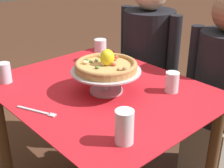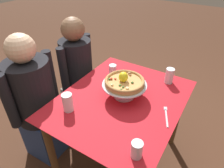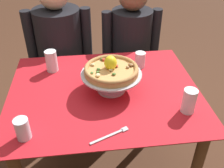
{
  "view_description": "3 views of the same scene",
  "coord_description": "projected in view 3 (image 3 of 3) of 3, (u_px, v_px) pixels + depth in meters",
  "views": [
    {
      "loc": [
        1.1,
        -0.91,
        1.45
      ],
      "look_at": [
        0.06,
        0.02,
        0.81
      ],
      "focal_mm": 49.72,
      "sensor_mm": 36.0,
      "label": 1
    },
    {
      "loc": [
        -1.07,
        -0.57,
        1.74
      ],
      "look_at": [
        -0.01,
        0.08,
        0.88
      ],
      "focal_mm": 32.01,
      "sensor_mm": 36.0,
      "label": 2
    },
    {
      "loc": [
        -0.1,
        -1.2,
        1.65
      ],
      "look_at": [
        0.05,
        -0.0,
        0.81
      ],
      "focal_mm": 41.3,
      "sensor_mm": 36.0,
      "label": 3
    }
  ],
  "objects": [
    {
      "name": "water_glass_back_left",
      "position": [
        52.0,
        62.0,
        1.64
      ],
      "size": [
        0.07,
        0.07,
        0.14
      ],
      "color": "white",
      "rests_on": "dining_table"
    },
    {
      "name": "dining_table",
      "position": [
        105.0,
        107.0,
        1.57
      ],
      "size": [
        1.1,
        0.89,
        0.77
      ],
      "color": "brown",
      "rests_on": "ground"
    },
    {
      "name": "diner_right",
      "position": [
        130.0,
        57.0,
        2.2
      ],
      "size": [
        0.48,
        0.33,
        1.22
      ],
      "color": "gray",
      "rests_on": "ground"
    },
    {
      "name": "diner_left",
      "position": [
        62.0,
        59.0,
        2.11
      ],
      "size": [
        0.51,
        0.36,
        1.25
      ],
      "color": "navy",
      "rests_on": "ground"
    },
    {
      "name": "pizza",
      "position": [
        111.0,
        69.0,
        1.42
      ],
      "size": [
        0.3,
        0.3,
        0.1
      ],
      "color": "tan",
      "rests_on": "pizza_stand"
    },
    {
      "name": "water_glass_front_right",
      "position": [
        189.0,
        102.0,
        1.31
      ],
      "size": [
        0.07,
        0.07,
        0.13
      ],
      "color": "white",
      "rests_on": "dining_table"
    },
    {
      "name": "pizza_stand",
      "position": [
        111.0,
        78.0,
        1.46
      ],
      "size": [
        0.34,
        0.34,
        0.11
      ],
      "color": "#B7B7C1",
      "rests_on": "dining_table"
    },
    {
      "name": "water_glass_front_left",
      "position": [
        23.0,
        130.0,
        1.17
      ],
      "size": [
        0.07,
        0.07,
        0.11
      ],
      "color": "silver",
      "rests_on": "dining_table"
    },
    {
      "name": "dinner_fork",
      "position": [
        112.0,
        135.0,
        1.2
      ],
      "size": [
        0.19,
        0.1,
        0.01
      ],
      "color": "#B7B7C1",
      "rests_on": "dining_table"
    },
    {
      "name": "water_glass_back_right",
      "position": [
        140.0,
        61.0,
        1.69
      ],
      "size": [
        0.07,
        0.07,
        0.1
      ],
      "color": "white",
      "rests_on": "dining_table"
    }
  ]
}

